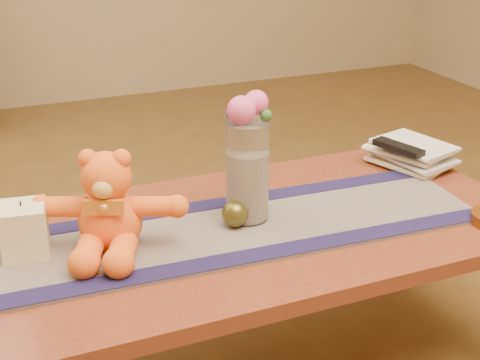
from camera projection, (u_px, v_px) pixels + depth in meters
name	position (u px, v px, depth m)	size (l,w,h in m)	color
coffee_table_top	(258.00, 230.00, 1.71)	(1.40, 0.70, 0.04)	#5F2616
table_leg_bl	(1.00, 299.00, 1.82)	(0.07, 0.07, 0.41)	#5F2616
table_leg_br	(394.00, 217.00, 2.27)	(0.07, 0.07, 0.41)	#5F2616
persian_runner	(247.00, 227.00, 1.68)	(1.20, 0.35, 0.01)	#1A1741
runner_border_near	(269.00, 252.00, 1.55)	(1.20, 0.06, 0.00)	#19153F
runner_border_far	(228.00, 202.00, 1.80)	(1.20, 0.06, 0.00)	#19153F
teddy_bear	(109.00, 201.00, 1.54)	(0.34, 0.28, 0.23)	orange
pillar_candle	(24.00, 230.00, 1.52)	(0.10, 0.10, 0.12)	beige
candle_wick	(20.00, 204.00, 1.50)	(0.00, 0.00, 0.01)	black
glass_vase	(247.00, 171.00, 1.66)	(0.11, 0.11, 0.26)	silver
potpourri_fill	(247.00, 185.00, 1.68)	(0.09, 0.09, 0.18)	beige
rose_left	(241.00, 110.00, 1.58)	(0.07, 0.07, 0.07)	#EE5498
rose_right	(256.00, 102.00, 1.61)	(0.06, 0.06, 0.06)	#EE5498
blue_flower_back	(246.00, 106.00, 1.63)	(0.04, 0.04, 0.04)	#4C4AA1
blue_flower_side	(233.00, 113.00, 1.61)	(0.04, 0.04, 0.04)	#4C4AA1
leaf_sprig	(266.00, 115.00, 1.60)	(0.03, 0.03, 0.03)	#33662D
bronze_ball	(235.00, 214.00, 1.66)	(0.07, 0.07, 0.07)	#4E481A
book_bottom	(393.00, 170.00, 2.00)	(0.17, 0.22, 0.02)	beige
book_lower	(396.00, 164.00, 1.99)	(0.16, 0.22, 0.02)	beige
book_upper	(392.00, 158.00, 1.98)	(0.17, 0.22, 0.02)	beige
book_top	(396.00, 152.00, 1.98)	(0.16, 0.22, 0.02)	beige
tv_remote	(398.00, 147.00, 1.96)	(0.04, 0.16, 0.02)	black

